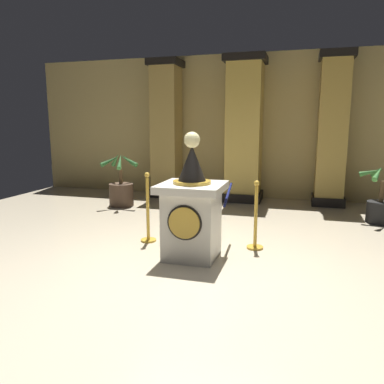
% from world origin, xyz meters
% --- Properties ---
extents(ground_plane, '(11.21, 11.21, 0.00)m').
position_xyz_m(ground_plane, '(0.00, 0.00, 0.00)').
color(ground_plane, beige).
extents(back_wall, '(11.21, 0.16, 3.44)m').
position_xyz_m(back_wall, '(0.00, 4.76, 1.72)').
color(back_wall, tan).
rests_on(back_wall, ground_plane).
extents(pedestal_clock, '(0.84, 0.84, 1.70)m').
position_xyz_m(pedestal_clock, '(-0.09, 0.19, 0.64)').
color(pedestal_clock, silver).
rests_on(pedestal_clock, ground_plane).
extents(stanchion_near, '(0.24, 0.24, 1.01)m').
position_xyz_m(stanchion_near, '(0.70, 0.78, 0.35)').
color(stanchion_near, gold).
rests_on(stanchion_near, ground_plane).
extents(stanchion_far, '(0.24, 0.24, 1.08)m').
position_xyz_m(stanchion_far, '(-0.93, 0.67, 0.38)').
color(stanchion_far, gold).
rests_on(stanchion_far, ground_plane).
extents(velvet_rope, '(0.91, 0.88, 0.22)m').
position_xyz_m(velvet_rope, '(-0.12, 0.72, 0.79)').
color(velvet_rope, '#141947').
extents(column_left, '(0.76, 0.76, 3.31)m').
position_xyz_m(column_left, '(-1.92, 4.27, 1.64)').
color(column_left, black).
rests_on(column_left, ground_plane).
extents(column_right, '(0.72, 0.72, 3.31)m').
position_xyz_m(column_right, '(1.92, 4.27, 1.64)').
color(column_right, black).
rests_on(column_right, ground_plane).
extents(column_centre_rear, '(0.93, 0.93, 3.31)m').
position_xyz_m(column_centre_rear, '(0.00, 4.27, 1.64)').
color(column_centre_rear, black).
rests_on(column_centre_rear, ground_plane).
extents(potted_palm_left, '(0.81, 0.83, 1.20)m').
position_xyz_m(potted_palm_left, '(-2.49, 2.87, 0.36)').
color(potted_palm_left, '#4C3828').
rests_on(potted_palm_left, ground_plane).
extents(potted_palm_right, '(0.80, 0.76, 1.10)m').
position_xyz_m(potted_palm_right, '(2.73, 2.88, 0.36)').
color(potted_palm_right, black).
rests_on(potted_palm_right, ground_plane).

